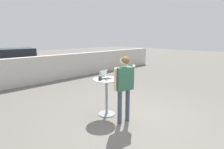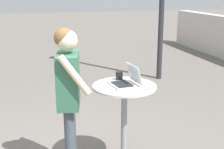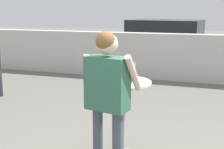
{
  "view_description": "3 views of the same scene",
  "coord_description": "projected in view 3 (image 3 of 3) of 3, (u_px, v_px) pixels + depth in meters",
  "views": [
    {
      "loc": [
        -3.42,
        -2.7,
        2.15
      ],
      "look_at": [
        -0.5,
        0.28,
        1.24
      ],
      "focal_mm": 28.0,
      "sensor_mm": 36.0,
      "label": 1
    },
    {
      "loc": [
        2.85,
        -0.32,
        2.08
      ],
      "look_at": [
        -0.17,
        0.51,
        1.21
      ],
      "focal_mm": 50.0,
      "sensor_mm": 36.0,
      "label": 2
    },
    {
      "loc": [
        0.74,
        -2.92,
        1.92
      ],
      "look_at": [
        -0.3,
        0.22,
        1.21
      ],
      "focal_mm": 50.0,
      "sensor_mm": 36.0,
      "label": 3
    }
  ],
  "objects": [
    {
      "name": "laptop",
      "position": [
        123.0,
        77.0,
        3.89
      ],
      "size": [
        0.34,
        0.34,
        0.23
      ],
      "color": "#B7BABF",
      "rests_on": "cafe_table"
    },
    {
      "name": "pavement_kerb",
      "position": [
        185.0,
        58.0,
        8.3
      ],
      "size": [
        16.24,
        0.35,
        1.25
      ],
      "color": "beige",
      "rests_on": "ground_plane"
    },
    {
      "name": "standing_person",
      "position": [
        107.0,
        89.0,
        3.27
      ],
      "size": [
        0.63,
        0.35,
        1.69
      ],
      "color": "#424C56",
      "rests_on": "ground_plane"
    },
    {
      "name": "cafe_table",
      "position": [
        122.0,
        108.0,
        3.95
      ],
      "size": [
        0.72,
        0.72,
        1.03
      ],
      "color": "gray",
      "rests_on": "ground_plane"
    },
    {
      "name": "coffee_mug",
      "position": [
        106.0,
        76.0,
        3.93
      ],
      "size": [
        0.12,
        0.08,
        0.1
      ],
      "color": "#232328",
      "rests_on": "cafe_table"
    },
    {
      "name": "parked_car_near_street",
      "position": [
        169.0,
        42.0,
        10.46
      ],
      "size": [
        4.45,
        2.24,
        1.54
      ],
      "color": "#B76B19",
      "rests_on": "ground_plane"
    }
  ]
}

